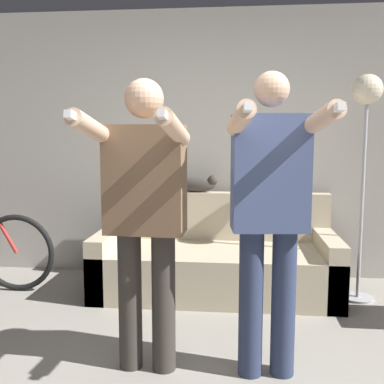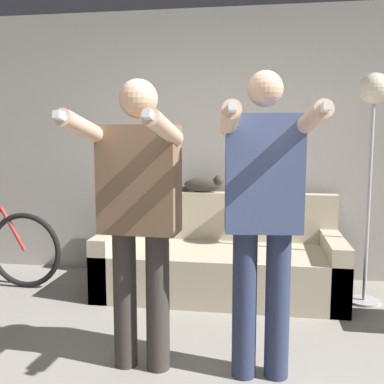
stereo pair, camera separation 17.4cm
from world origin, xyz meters
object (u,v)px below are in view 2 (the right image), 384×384
couch (220,263)px  person_left (139,204)px  person_right (263,206)px  floor_lamp (373,116)px  cat (204,184)px

couch → person_left: bearing=-103.9°
couch → person_right: (0.36, -1.41, 0.74)m
person_left → person_right: bearing=2.8°
couch → floor_lamp: (1.22, -0.07, 1.28)m
couch → person_left: size_ratio=1.22×
person_right → cat: size_ratio=3.57×
couch → person_left: 1.62m
person_left → cat: 1.74m
person_right → cat: person_right is taller
person_left → floor_lamp: bearing=43.1°
person_right → floor_lamp: size_ratio=0.92×
person_left → person_right: 0.71m
person_right → cat: bearing=101.4°
couch → person_right: bearing=-75.5°
person_left → cat: (0.16, 1.74, -0.07)m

